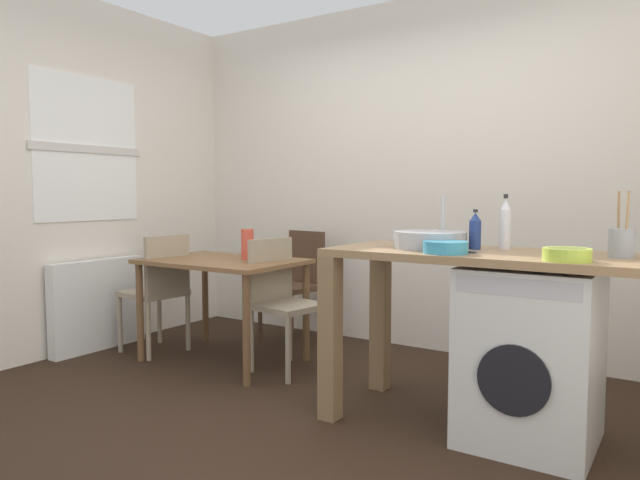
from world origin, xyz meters
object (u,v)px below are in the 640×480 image
bottle_squat_brown (505,224)px  utensil_crock (622,242)px  chair_person_seat (159,287)px  chair_spare_by_wall (298,279)px  washing_machine (530,355)px  dining_table (223,273)px  vase (247,244)px  bottle_tall_green (475,231)px  mixing_bowl (445,246)px  colander (567,254)px  chair_opposite (281,296)px

bottle_squat_brown → utensil_crock: 0.57m
chair_person_seat → utensil_crock: bearing=-85.9°
chair_spare_by_wall → washing_machine: 2.30m
dining_table → vase: size_ratio=5.06×
chair_person_seat → bottle_tall_green: bearing=-85.4°
bottle_tall_green → vase: (-1.73, 0.23, -0.16)m
mixing_bowl → colander: 0.55m
bottle_squat_brown → utensil_crock: size_ratio=0.95×
mixing_bowl → colander: mixing_bowl is taller
dining_table → chair_opposite: 0.50m
bottle_squat_brown → chair_opposite: bearing=176.8°
chair_spare_by_wall → colander: colander is taller
chair_opposite → colander: colander is taller
mixing_bowl → chair_opposite: bearing=160.7°
chair_person_seat → colander: (2.92, -0.32, 0.44)m
chair_person_seat → bottle_squat_brown: bearing=-83.0°
bottle_tall_green → colander: (0.50, -0.30, -0.06)m
chair_spare_by_wall → colander: 2.60m
chair_opposite → chair_spare_by_wall: same height
bottle_tall_green → colander: bearing=-31.1°
dining_table → colander: colander is taller
dining_table → bottle_squat_brown: size_ratio=3.86×
colander → vase: bearing=166.6°
chair_spare_by_wall → vase: size_ratio=4.14×
mixing_bowl → vase: (-1.68, 0.51, -0.10)m
bottle_tall_green → utensil_crock: 0.68m
chair_opposite → bottle_tall_green: bearing=92.2°
colander → vase: 2.29m
chair_person_seat → mixing_bowl: mixing_bowl is taller
chair_spare_by_wall → utensil_crock: (2.44, -0.93, 0.48)m
mixing_bowl → vase: 1.75m
dining_table → chair_opposite: size_ratio=1.22×
chair_person_seat → bottle_squat_brown: size_ratio=3.15×
chair_opposite → bottle_tall_green: 1.50m
washing_machine → mixing_bowl: size_ratio=4.00×
chair_opposite → vase: 0.47m
vase → bottle_tall_green: bearing=-7.5°
utensil_crock → chair_person_seat: bearing=179.0°
vase → chair_person_seat: bearing=-163.5°
colander → vase: (-2.23, 0.53, -0.10)m
bottle_squat_brown → colander: (0.38, -0.41, -0.10)m
bottle_squat_brown → colander: bottle_squat_brown is taller
dining_table → utensil_crock: utensil_crock is taller
chair_opposite → vase: vase is taller
washing_machine → mixing_bowl: bearing=-151.5°
chair_person_seat → vase: bearing=-68.3°
bottle_tall_green → bottle_squat_brown: (0.12, 0.10, 0.04)m
bottle_tall_green → vase: 1.75m
dining_table → mixing_bowl: bearing=-12.6°
vase → bottle_squat_brown: bearing=-3.8°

